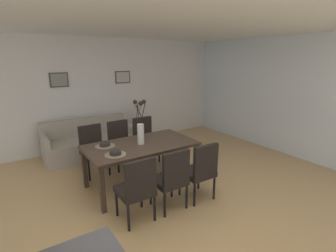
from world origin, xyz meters
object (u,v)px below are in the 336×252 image
object	(u,v)px
dining_chair_mid_left	(201,169)
framed_picture_center	(123,77)
sofa	(89,143)
centerpiece_vase	(141,128)
side_table	(139,136)
dining_chair_near_right	(93,147)
framed_picture_left	(59,80)
bowl_near_left	(115,152)
dining_chair_near_left	(137,187)
dining_chair_far_right	(121,142)
table_lamp	(138,111)
dining_chair_mid_right	(145,137)
bowl_near_right	(105,144)
dining_chair_far_left	(172,177)
dining_table	(141,148)

from	to	relation	value
dining_chair_mid_left	framed_picture_center	distance (m)	3.49
sofa	framed_picture_center	xyz separation A→B (m)	(1.09, 0.48, 1.39)
centerpiece_vase	framed_picture_center	size ratio (longest dim) A/B	1.90
side_table	dining_chair_near_right	bearing A→B (deg)	-147.32
dining_chair_mid_left	framed_picture_left	size ratio (longest dim) A/B	2.40
centerpiece_vase	bowl_near_left	xyz separation A→B (m)	(-0.54, -0.22, -0.24)
dining_chair_near_left	framed_picture_left	xyz separation A→B (m)	(-0.22, 3.25, 1.15)
dining_chair_far_right	table_lamp	bearing A→B (deg)	46.04
dining_chair_mid_right	dining_chair_far_right	bearing A→B (deg)	-179.49
bowl_near_right	sofa	xyz separation A→B (m)	(0.20, 1.66, -0.50)
side_table	table_lamp	size ratio (longest dim) A/B	1.02
centerpiece_vase	sofa	distance (m)	2.05
dining_chair_mid_left	bowl_near_left	size ratio (longest dim) A/B	5.41
dining_chair_far_right	dining_chair_far_left	bearing A→B (deg)	-90.18
bowl_near_right	framed_picture_left	distance (m)	2.33
dining_chair_far_left	dining_chair_mid_left	distance (m)	0.51
framed_picture_left	framed_picture_center	xyz separation A→B (m)	(1.49, 0.00, 0.00)
dining_chair_far_right	framed_picture_left	distance (m)	2.00
dining_table	dining_chair_near_left	xyz separation A→B (m)	(-0.52, -0.88, -0.16)
dining_chair_mid_right	framed_picture_left	size ratio (longest dim) A/B	2.40
dining_chair_far_right	sofa	world-z (taller)	dining_chair_far_right
sofa	table_lamp	bearing A→B (deg)	-3.54
sofa	framed_picture_center	distance (m)	1.83
bowl_near_right	side_table	world-z (taller)	bowl_near_right
dining_chair_mid_right	framed_picture_left	xyz separation A→B (m)	(-1.31, 1.44, 1.15)
dining_table	bowl_near_right	bearing A→B (deg)	157.60
dining_chair_near_right	table_lamp	bearing A→B (deg)	32.68
framed_picture_left	framed_picture_center	world-z (taller)	framed_picture_left
bowl_near_right	sofa	size ratio (longest dim) A/B	0.09
dining_chair_near_right	framed_picture_center	distance (m)	2.27
dining_chair_mid_left	dining_chair_near_left	bearing A→B (deg)	178.04
dining_chair_mid_right	table_lamp	distance (m)	1.01
dining_chair_far_right	bowl_near_right	distance (m)	0.93
dining_table	dining_chair_near_left	world-z (taller)	dining_chair_near_left
dining_chair_near_left	dining_chair_mid_left	xyz separation A→B (m)	(1.04, -0.04, 0.00)
dining_chair_far_left	dining_chair_mid_right	world-z (taller)	same
dining_chair_far_right	dining_chair_near_right	bearing A→B (deg)	-177.68
dining_table	side_table	distance (m)	2.05
dining_chair_near_left	dining_chair_mid_left	world-z (taller)	same
dining_chair_mid_left	side_table	distance (m)	2.76
bowl_near_left	bowl_near_right	size ratio (longest dim) A/B	1.00
framed_picture_left	dining_chair_far_left	bearing A→B (deg)	-76.92
bowl_near_right	framed_picture_center	xyz separation A→B (m)	(1.29, 2.14, 0.88)
dining_chair_far_left	dining_chair_mid_left	size ratio (longest dim) A/B	1.00
bowl_near_right	sofa	distance (m)	1.75
side_table	bowl_near_right	bearing A→B (deg)	-131.68
framed_picture_center	dining_chair_far_right	bearing A→B (deg)	-116.74
dining_chair_mid_left	dining_chair_mid_right	world-z (taller)	same
dining_table	side_table	xyz separation A→B (m)	(0.87, 1.81, -0.41)
dining_chair_near_left	dining_chair_far_left	xyz separation A→B (m)	(0.53, -0.01, 0.00)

